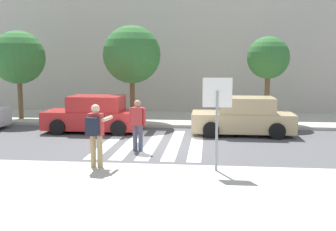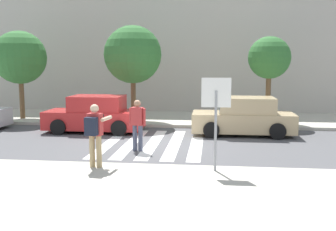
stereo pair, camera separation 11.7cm
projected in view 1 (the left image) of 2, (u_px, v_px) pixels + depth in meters
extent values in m
plane|color=#4C4C4F|center=(152.00, 144.00, 14.26)|extent=(120.00, 120.00, 0.00)
cube|color=#B2AD9E|center=(109.00, 204.00, 8.15)|extent=(60.00, 6.00, 0.14)
cube|color=#B2AD9E|center=(169.00, 119.00, 20.16)|extent=(60.00, 4.80, 0.14)
cube|color=#ADA89E|center=(176.00, 55.00, 24.04)|extent=(56.00, 4.00, 6.73)
cube|color=silver|center=(110.00, 142.00, 14.62)|extent=(0.44, 5.20, 0.01)
cube|color=silver|center=(132.00, 143.00, 14.54)|extent=(0.44, 5.20, 0.01)
cube|color=silver|center=(153.00, 143.00, 14.46)|extent=(0.44, 5.20, 0.01)
cube|color=silver|center=(175.00, 144.00, 14.38)|extent=(0.44, 5.20, 0.01)
cube|color=silver|center=(196.00, 144.00, 14.29)|extent=(0.44, 5.20, 0.01)
cylinder|color=gray|center=(217.00, 131.00, 10.23)|extent=(0.07, 0.07, 2.11)
cube|color=white|center=(217.00, 93.00, 10.11)|extent=(0.76, 0.03, 0.76)
cube|color=red|center=(217.00, 93.00, 10.13)|extent=(0.66, 0.02, 0.66)
cylinder|color=tan|center=(93.00, 151.00, 10.67)|extent=(0.15, 0.15, 0.88)
cylinder|color=tan|center=(100.00, 152.00, 10.62)|extent=(0.15, 0.15, 0.88)
cube|color=#B73333|center=(96.00, 124.00, 10.54)|extent=(0.41, 0.29, 0.60)
sphere|color=beige|center=(95.00, 109.00, 10.48)|extent=(0.23, 0.23, 0.23)
cylinder|color=beige|center=(91.00, 118.00, 10.79)|extent=(0.18, 0.59, 0.10)
cylinder|color=beige|center=(107.00, 119.00, 10.68)|extent=(0.18, 0.59, 0.10)
cube|color=black|center=(102.00, 116.00, 10.90)|extent=(0.15, 0.12, 0.10)
cube|color=black|center=(92.00, 127.00, 10.32)|extent=(0.34, 0.24, 0.48)
cylinder|color=#474C60|center=(135.00, 138.00, 13.22)|extent=(0.15, 0.15, 0.88)
cylinder|color=#474C60|center=(141.00, 138.00, 13.16)|extent=(0.15, 0.15, 0.88)
cube|color=#B73333|center=(138.00, 116.00, 13.09)|extent=(0.42, 0.30, 0.60)
sphere|color=#A37556|center=(137.00, 103.00, 13.03)|extent=(0.23, 0.23, 0.23)
cylinder|color=#B73333|center=(131.00, 117.00, 13.15)|extent=(0.10, 0.10, 0.58)
cylinder|color=#B73333|center=(144.00, 117.00, 13.02)|extent=(0.10, 0.10, 0.58)
cube|color=red|center=(94.00, 120.00, 16.75)|extent=(4.10, 1.70, 0.76)
cube|color=red|center=(97.00, 103.00, 16.64)|extent=(2.20, 1.56, 0.64)
cube|color=slate|center=(72.00, 103.00, 16.75)|extent=(0.10, 1.50, 0.54)
cube|color=slate|center=(119.00, 104.00, 16.54)|extent=(0.10, 1.50, 0.51)
cylinder|color=black|center=(58.00, 127.00, 16.07)|extent=(0.64, 0.22, 0.64)
cylinder|color=black|center=(72.00, 121.00, 17.75)|extent=(0.64, 0.22, 0.64)
cylinder|color=black|center=(119.00, 128.00, 15.81)|extent=(0.64, 0.22, 0.64)
cylinder|color=black|center=(127.00, 122.00, 17.48)|extent=(0.64, 0.22, 0.64)
cube|color=tan|center=(242.00, 122.00, 16.10)|extent=(4.10, 1.70, 0.76)
cube|color=tan|center=(246.00, 105.00, 15.99)|extent=(2.20, 1.56, 0.64)
cube|color=slate|center=(220.00, 105.00, 16.10)|extent=(0.10, 1.50, 0.54)
cube|color=slate|center=(271.00, 105.00, 15.89)|extent=(0.10, 1.50, 0.51)
cylinder|color=black|center=(211.00, 130.00, 15.43)|extent=(0.64, 0.22, 0.64)
cylinder|color=black|center=(211.00, 123.00, 17.10)|extent=(0.64, 0.22, 0.64)
cylinder|color=black|center=(277.00, 131.00, 15.16)|extent=(0.64, 0.22, 0.64)
cylinder|color=black|center=(270.00, 124.00, 16.84)|extent=(0.64, 0.22, 0.64)
cylinder|color=brown|center=(20.00, 96.00, 19.61)|extent=(0.24, 0.24, 2.25)
sphere|color=#2D662D|center=(18.00, 57.00, 19.35)|extent=(2.62, 2.62, 2.62)
cylinder|color=brown|center=(132.00, 97.00, 18.82)|extent=(0.24, 0.24, 2.35)
sphere|color=#2D662D|center=(132.00, 54.00, 18.54)|extent=(2.73, 2.73, 2.73)
cylinder|color=brown|center=(267.00, 96.00, 18.56)|extent=(0.24, 0.24, 2.43)
sphere|color=#2D662D|center=(268.00, 58.00, 18.31)|extent=(1.97, 1.97, 1.97)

